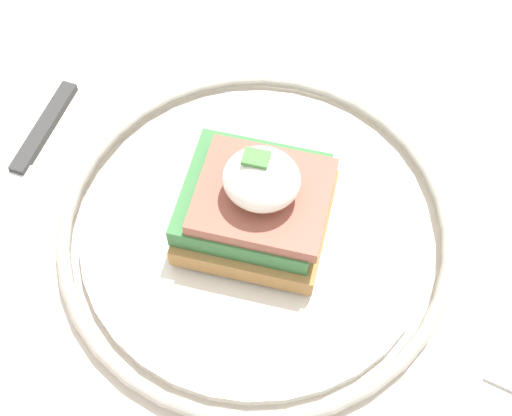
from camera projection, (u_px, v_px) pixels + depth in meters
dining_table at (280, 265)px, 0.62m from camera, size 1.09×0.67×0.73m
plate at (256, 228)px, 0.50m from camera, size 0.28×0.28×0.02m
sandwich at (257, 202)px, 0.47m from camera, size 0.10×0.09×0.08m
knife at (23, 164)px, 0.53m from camera, size 0.03×0.19×0.01m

